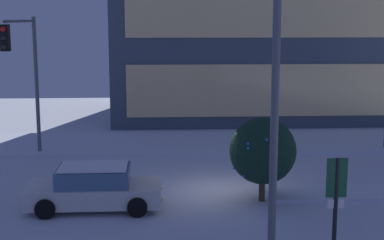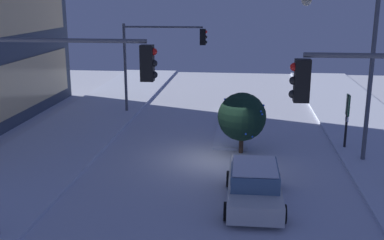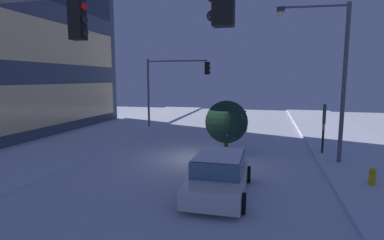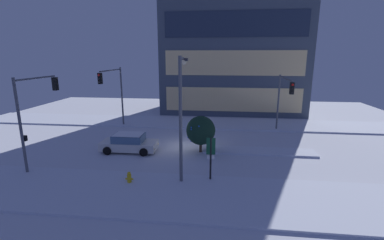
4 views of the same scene
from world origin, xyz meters
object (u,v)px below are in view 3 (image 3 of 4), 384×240
at_px(traffic_light_corner_near_left, 381,68).
at_px(traffic_light_corner_far_right, 173,79).
at_px(parking_info_sign, 324,123).
at_px(decorated_tree_median, 226,122).
at_px(car_near, 219,174).
at_px(fire_hydrant, 372,178).
at_px(street_lamp_arched, 325,61).

bearing_deg(traffic_light_corner_near_left, traffic_light_corner_far_right, -63.59).
bearing_deg(traffic_light_corner_far_right, parking_info_sign, -31.19).
height_order(traffic_light_corner_far_right, parking_info_sign, traffic_light_corner_far_right).
bearing_deg(decorated_tree_median, parking_info_sign, -78.62).
bearing_deg(car_near, fire_hydrant, -71.09).
relative_size(car_near, decorated_tree_median, 1.54).
relative_size(parking_info_sign, decorated_tree_median, 0.94).
relative_size(street_lamp_arched, decorated_tree_median, 2.56).
height_order(street_lamp_arched, parking_info_sign, street_lamp_arched).
relative_size(traffic_light_corner_near_left, parking_info_sign, 2.26).
xyz_separation_m(traffic_light_corner_near_left, parking_info_sign, (12.19, -1.35, -2.55)).
height_order(traffic_light_corner_far_right, traffic_light_corner_near_left, traffic_light_corner_near_left).
distance_m(car_near, parking_info_sign, 8.37).
relative_size(car_near, traffic_light_corner_near_left, 0.72).
bearing_deg(parking_info_sign, fire_hydrant, 99.09).
xyz_separation_m(fire_hydrant, decorated_tree_median, (3.86, 6.18, 1.43)).
bearing_deg(decorated_tree_median, traffic_light_corner_near_left, -161.06).
xyz_separation_m(street_lamp_arched, parking_info_sign, (1.85, -0.44, -3.22)).
bearing_deg(traffic_light_corner_near_left, street_lamp_arched, -94.99).
xyz_separation_m(car_near, traffic_light_corner_near_left, (-5.30, -3.30, 3.65)).
bearing_deg(traffic_light_corner_far_right, car_near, -65.93).
distance_m(traffic_light_corner_near_left, parking_info_sign, 12.52).
bearing_deg(decorated_tree_median, car_near, -174.82).
bearing_deg(fire_hydrant, traffic_light_corner_near_left, 162.10).
height_order(street_lamp_arched, fire_hydrant, street_lamp_arched).
relative_size(street_lamp_arched, parking_info_sign, 2.72).
bearing_deg(fire_hydrant, traffic_light_corner_far_right, 45.70).
xyz_separation_m(street_lamp_arched, fire_hydrant, (-3.05, -1.45, -4.63)).
bearing_deg(street_lamp_arched, parking_info_sign, -108.12).
height_order(car_near, traffic_light_corner_near_left, traffic_light_corner_near_left).
height_order(parking_info_sign, decorated_tree_median, decorated_tree_median).
distance_m(street_lamp_arched, parking_info_sign, 3.74).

